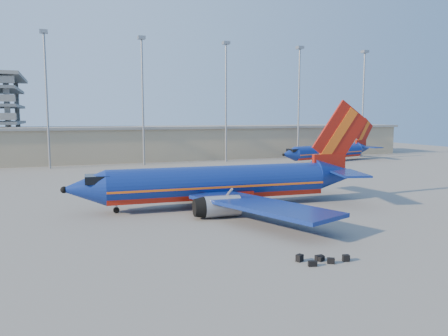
{
  "coord_description": "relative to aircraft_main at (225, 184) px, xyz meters",
  "views": [
    {
      "loc": [
        -22.76,
        -53.03,
        11.04
      ],
      "look_at": [
        -1.89,
        2.46,
        4.0
      ],
      "focal_mm": 35.0,
      "sensor_mm": 36.0,
      "label": 1
    }
  ],
  "objects": [
    {
      "name": "ground",
      "position": [
        3.94,
        3.49,
        -2.82
      ],
      "size": [
        220.0,
        220.0,
        0.0
      ],
      "primitive_type": "plane",
      "color": "slate",
      "rests_on": "ground"
    },
    {
      "name": "terminal_building",
      "position": [
        13.94,
        61.49,
        1.5
      ],
      "size": [
        122.0,
        16.0,
        8.5
      ],
      "color": "gray",
      "rests_on": "ground"
    },
    {
      "name": "light_mast_row",
      "position": [
        8.94,
        49.49,
        14.74
      ],
      "size": [
        101.6,
        1.6,
        28.65
      ],
      "color": "gray",
      "rests_on": "ground"
    },
    {
      "name": "aircraft_main",
      "position": [
        0.0,
        0.0,
        0.0
      ],
      "size": [
        38.95,
        37.42,
        13.18
      ],
      "rotation": [
        0.0,
        0.0,
        -0.05
      ],
      "color": "navy",
      "rests_on": "ground"
    },
    {
      "name": "aircraft_second",
      "position": [
        43.1,
        41.24,
        -0.36
      ],
      "size": [
        31.06,
        14.27,
        10.69
      ],
      "rotation": [
        0.0,
        0.0,
        0.24
      ],
      "color": "navy",
      "rests_on": "ground"
    },
    {
      "name": "luggage_pile",
      "position": [
        -0.38,
        -22.13,
        -2.59
      ],
      "size": [
        4.04,
        1.84,
        0.55
      ],
      "color": "black",
      "rests_on": "ground"
    }
  ]
}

